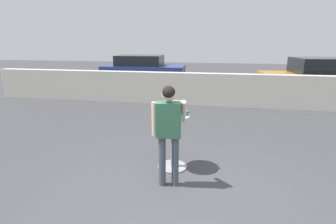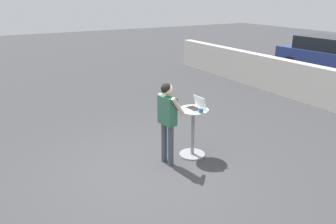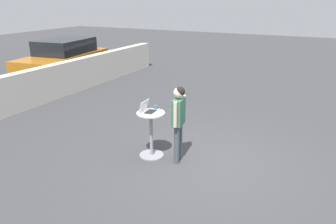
{
  "view_description": "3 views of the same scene",
  "coord_description": "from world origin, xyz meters",
  "px_view_note": "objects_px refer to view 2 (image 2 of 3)",
  "views": [
    {
      "loc": [
        0.5,
        -3.1,
        2.2
      ],
      "look_at": [
        -0.22,
        0.68,
        1.16
      ],
      "focal_mm": 28.0,
      "sensor_mm": 36.0,
      "label": 1
    },
    {
      "loc": [
        4.68,
        -2.25,
        3.06
      ],
      "look_at": [
        -0.12,
        0.52,
        1.07
      ],
      "focal_mm": 35.0,
      "sensor_mm": 36.0,
      "label": 2
    },
    {
      "loc": [
        -5.71,
        -2.0,
        3.21
      ],
      "look_at": [
        -0.41,
        0.67,
        1.12
      ],
      "focal_mm": 35.0,
      "sensor_mm": 36.0,
      "label": 3
    }
  ],
  "objects_px": {
    "parked_car_near_street": "(331,56)",
    "laptop": "(196,106)",
    "coffee_mug": "(201,111)",
    "cafe_table": "(193,130)",
    "standing_person": "(167,115)"
  },
  "relations": [
    {
      "from": "laptop",
      "to": "parked_car_near_street",
      "type": "height_order",
      "value": "parked_car_near_street"
    },
    {
      "from": "cafe_table",
      "to": "parked_car_near_street",
      "type": "distance_m",
      "value": 9.1
    },
    {
      "from": "laptop",
      "to": "coffee_mug",
      "type": "distance_m",
      "value": 0.24
    },
    {
      "from": "cafe_table",
      "to": "standing_person",
      "type": "relative_size",
      "value": 0.61
    },
    {
      "from": "laptop",
      "to": "standing_person",
      "type": "bearing_deg",
      "value": -86.13
    },
    {
      "from": "cafe_table",
      "to": "coffee_mug",
      "type": "relative_size",
      "value": 8.3
    },
    {
      "from": "coffee_mug",
      "to": "parked_car_near_street",
      "type": "relative_size",
      "value": 0.03
    },
    {
      "from": "coffee_mug",
      "to": "standing_person",
      "type": "bearing_deg",
      "value": -107.04
    },
    {
      "from": "cafe_table",
      "to": "laptop",
      "type": "xyz_separation_m",
      "value": [
        -0.0,
        0.06,
        0.5
      ]
    },
    {
      "from": "coffee_mug",
      "to": "standing_person",
      "type": "height_order",
      "value": "standing_person"
    },
    {
      "from": "coffee_mug",
      "to": "standing_person",
      "type": "xyz_separation_m",
      "value": [
        -0.19,
        -0.62,
        -0.03
      ]
    },
    {
      "from": "cafe_table",
      "to": "standing_person",
      "type": "xyz_separation_m",
      "value": [
        0.04,
        -0.61,
        0.46
      ]
    },
    {
      "from": "laptop",
      "to": "parked_car_near_street",
      "type": "relative_size",
      "value": 0.09
    },
    {
      "from": "parked_car_near_street",
      "to": "laptop",
      "type": "bearing_deg",
      "value": -70.57
    },
    {
      "from": "standing_person",
      "to": "parked_car_near_street",
      "type": "xyz_separation_m",
      "value": [
        -3.05,
        9.19,
        -0.2
      ]
    }
  ]
}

